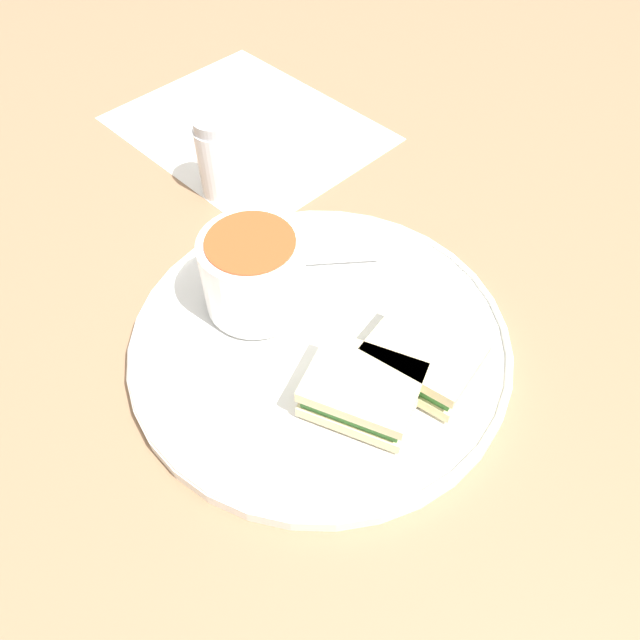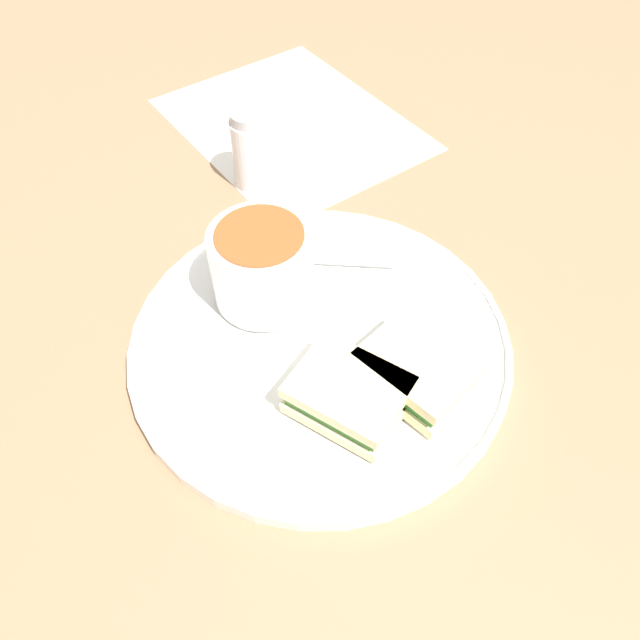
{
  "view_description": "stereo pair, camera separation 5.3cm",
  "coord_description": "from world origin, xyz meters",
  "px_view_note": "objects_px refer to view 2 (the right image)",
  "views": [
    {
      "loc": [
        -0.15,
        -0.3,
        0.45
      ],
      "look_at": [
        0.0,
        0.0,
        0.04
      ],
      "focal_mm": 35.0,
      "sensor_mm": 36.0,
      "label": 1
    },
    {
      "loc": [
        -0.1,
        -0.32,
        0.45
      ],
      "look_at": [
        0.0,
        0.0,
        0.04
      ],
      "focal_mm": 35.0,
      "sensor_mm": 36.0,
      "label": 2
    }
  ],
  "objects_px": {
    "soup_bowl": "(262,265)",
    "salt_shaker": "(256,149)",
    "sandwich_half_near": "(351,394)",
    "spoon": "(301,258)",
    "sandwich_half_far": "(417,371)"
  },
  "relations": [
    {
      "from": "soup_bowl",
      "to": "salt_shaker",
      "type": "bearing_deg",
      "value": 78.21
    },
    {
      "from": "sandwich_half_near",
      "to": "salt_shaker",
      "type": "bearing_deg",
      "value": 89.63
    },
    {
      "from": "spoon",
      "to": "salt_shaker",
      "type": "relative_size",
      "value": 1.26
    },
    {
      "from": "sandwich_half_far",
      "to": "salt_shaker",
      "type": "distance_m",
      "value": 0.32
    },
    {
      "from": "spoon",
      "to": "sandwich_half_near",
      "type": "height_order",
      "value": "sandwich_half_near"
    },
    {
      "from": "sandwich_half_near",
      "to": "sandwich_half_far",
      "type": "xyz_separation_m",
      "value": [
        0.06,
        0.0,
        0.0
      ]
    },
    {
      "from": "spoon",
      "to": "sandwich_half_near",
      "type": "xyz_separation_m",
      "value": [
        -0.01,
        -0.17,
        0.01
      ]
    },
    {
      "from": "sandwich_half_far",
      "to": "spoon",
      "type": "bearing_deg",
      "value": 107.1
    },
    {
      "from": "salt_shaker",
      "to": "sandwich_half_near",
      "type": "bearing_deg",
      "value": -90.37
    },
    {
      "from": "spoon",
      "to": "sandwich_half_near",
      "type": "distance_m",
      "value": 0.17
    },
    {
      "from": "sandwich_half_near",
      "to": "sandwich_half_far",
      "type": "bearing_deg",
      "value": 4.9
    },
    {
      "from": "spoon",
      "to": "sandwich_half_far",
      "type": "bearing_deg",
      "value": 128.65
    },
    {
      "from": "sandwich_half_near",
      "to": "salt_shaker",
      "type": "height_order",
      "value": "salt_shaker"
    },
    {
      "from": "spoon",
      "to": "salt_shaker",
      "type": "distance_m",
      "value": 0.15
    },
    {
      "from": "soup_bowl",
      "to": "sandwich_half_near",
      "type": "xyz_separation_m",
      "value": [
        0.04,
        -0.14,
        -0.02
      ]
    }
  ]
}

